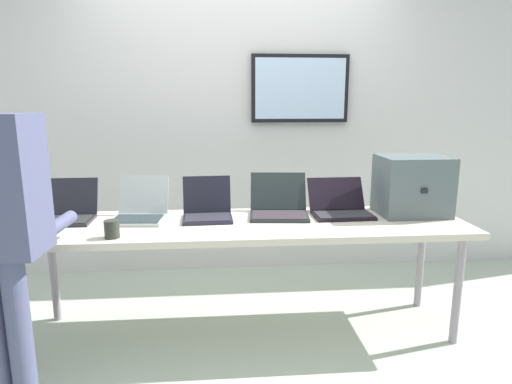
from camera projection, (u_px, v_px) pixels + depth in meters
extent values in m
cube|color=#B4BEAC|center=(246.00, 333.00, 2.86)|extent=(8.00, 8.00, 0.04)
cube|color=silver|center=(237.00, 117.00, 3.68)|extent=(8.00, 0.06, 2.66)
cube|color=black|center=(300.00, 89.00, 3.62)|extent=(0.81, 0.05, 0.55)
cube|color=silver|center=(300.00, 89.00, 3.61)|extent=(0.75, 0.02, 0.49)
cube|color=beige|center=(245.00, 225.00, 2.71)|extent=(2.75, 0.70, 0.04)
cylinder|color=gray|center=(20.00, 306.00, 2.43)|extent=(0.05, 0.05, 0.69)
cylinder|color=gray|center=(458.00, 290.00, 2.64)|extent=(0.05, 0.05, 0.69)
cylinder|color=gray|center=(53.00, 272.00, 2.92)|extent=(0.05, 0.05, 0.69)
cylinder|color=gray|center=(420.00, 261.00, 3.13)|extent=(0.05, 0.05, 0.69)
cube|color=#556265|center=(412.00, 185.00, 2.86)|extent=(0.43, 0.34, 0.39)
cube|color=black|center=(425.00, 191.00, 2.69)|extent=(0.04, 0.01, 0.03)
cube|color=black|center=(63.00, 221.00, 2.69)|extent=(0.35, 0.25, 0.02)
cube|color=#2C2C2C|center=(62.00, 220.00, 2.68)|extent=(0.32, 0.20, 0.00)
cube|color=black|center=(70.00, 196.00, 2.83)|extent=(0.35, 0.10, 0.23)
cube|color=navy|center=(70.00, 196.00, 2.83)|extent=(0.32, 0.08, 0.20)
cube|color=#AFB5B2|center=(138.00, 220.00, 2.71)|extent=(0.34, 0.28, 0.02)
cube|color=#263234|center=(137.00, 219.00, 2.70)|extent=(0.31, 0.23, 0.00)
cube|color=#AFB5B2|center=(144.00, 194.00, 2.86)|extent=(0.33, 0.13, 0.24)
cube|color=black|center=(144.00, 194.00, 2.86)|extent=(0.30, 0.11, 0.21)
cube|color=#1F1F2B|center=(208.00, 219.00, 2.75)|extent=(0.32, 0.25, 0.02)
cube|color=#2B2A33|center=(208.00, 217.00, 2.73)|extent=(0.29, 0.20, 0.00)
cube|color=#1F1F2B|center=(207.00, 194.00, 2.86)|extent=(0.31, 0.07, 0.23)
cube|color=#B5C8F1|center=(207.00, 194.00, 2.87)|extent=(0.28, 0.06, 0.21)
cube|color=#1F2727|center=(279.00, 216.00, 2.81)|extent=(0.40, 0.30, 0.02)
cube|color=#352B32|center=(279.00, 215.00, 2.79)|extent=(0.36, 0.25, 0.00)
cube|color=#1F2727|center=(278.00, 191.00, 2.97)|extent=(0.38, 0.16, 0.24)
cube|color=white|center=(278.00, 191.00, 2.97)|extent=(0.35, 0.14, 0.21)
cube|color=black|center=(343.00, 215.00, 2.82)|extent=(0.38, 0.24, 0.02)
cube|color=#2D2D32|center=(343.00, 214.00, 2.81)|extent=(0.35, 0.19, 0.00)
cube|color=black|center=(336.00, 193.00, 2.97)|extent=(0.38, 0.13, 0.20)
cube|color=white|center=(336.00, 194.00, 2.97)|extent=(0.35, 0.11, 0.18)
cylinder|color=#4E5275|center=(20.00, 333.00, 2.06)|extent=(0.12, 0.12, 0.79)
cylinder|color=#4E5275|center=(59.00, 225.00, 2.26)|extent=(0.09, 0.32, 0.07)
cylinder|color=#2D3028|center=(112.00, 229.00, 2.39)|extent=(0.08, 0.08, 0.10)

